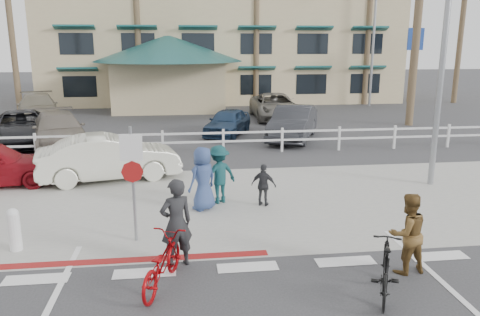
{
  "coord_description": "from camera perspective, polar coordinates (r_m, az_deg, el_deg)",
  "views": [
    {
      "loc": [
        -1.19,
        -7.77,
        4.3
      ],
      "look_at": [
        0.22,
        3.6,
        1.5
      ],
      "focal_mm": 35.0,
      "sensor_mm": 36.0,
      "label": 1
    }
  ],
  "objects": [
    {
      "name": "ground",
      "position": [
        8.96,
        1.48,
        -14.96
      ],
      "size": [
        140.0,
        140.0,
        0.0
      ],
      "primitive_type": "plane",
      "color": "#333335"
    },
    {
      "name": "sidewalk_plaza",
      "position": [
        13.05,
        -1.45,
        -5.47
      ],
      "size": [
        22.0,
        7.0,
        0.01
      ],
      "primitive_type": "cube",
      "color": "gray",
      "rests_on": "ground"
    },
    {
      "name": "cross_street",
      "position": [
        16.87,
        -2.79,
        -1.03
      ],
      "size": [
        40.0,
        5.0,
        0.01
      ],
      "primitive_type": "cube",
      "color": "#333335",
      "rests_on": "ground"
    },
    {
      "name": "parking_lot",
      "position": [
        26.15,
        -4.37,
        4.25
      ],
      "size": [
        50.0,
        16.0,
        0.01
      ],
      "primitive_type": "cube",
      "color": "#333335",
      "rests_on": "ground"
    },
    {
      "name": "curb_red",
      "position": [
        10.11,
        -17.07,
        -12.03
      ],
      "size": [
        7.0,
        0.25,
        0.02
      ],
      "primitive_type": "cube",
      "color": "maroon",
      "rests_on": "ground"
    },
    {
      "name": "rail_fence",
      "position": [
        18.73,
        -1.74,
        2.04
      ],
      "size": [
        29.4,
        0.16,
        1.0
      ],
      "primitive_type": null,
      "color": "silver",
      "rests_on": "ground"
    },
    {
      "name": "building",
      "position": [
        38.92,
        -2.44,
        15.73
      ],
      "size": [
        28.0,
        16.0,
        11.3
      ],
      "primitive_type": null,
      "color": "#CEBA8D",
      "rests_on": "ground"
    },
    {
      "name": "sign_post",
      "position": [
        10.43,
        -12.92,
        -2.48
      ],
      "size": [
        0.5,
        0.1,
        2.9
      ],
      "primitive_type": null,
      "color": "gray",
      "rests_on": "ground"
    },
    {
      "name": "bollard_0",
      "position": [
        11.09,
        -25.81,
        -7.87
      ],
      "size": [
        0.26,
        0.26,
        0.95
      ],
      "primitive_type": null,
      "color": "silver",
      "rests_on": "ground"
    },
    {
      "name": "streetlight_0",
      "position": [
        15.33,
        23.71,
        13.37
      ],
      "size": [
        0.6,
        2.0,
        9.0
      ],
      "primitive_type": null,
      "color": "gray",
      "rests_on": "ground"
    },
    {
      "name": "streetlight_1",
      "position": [
        34.4,
        15.97,
        13.99
      ],
      "size": [
        0.6,
        2.0,
        9.5
      ],
      "primitive_type": null,
      "color": "gray",
      "rests_on": "ground"
    },
    {
      "name": "info_sign",
      "position": [
        33.45,
        20.3,
        10.35
      ],
      "size": [
        1.2,
        0.16,
        5.6
      ],
      "primitive_type": null,
      "color": "navy",
      "rests_on": "ground"
    },
    {
      "name": "palm_1",
      "position": [
        34.57,
        -26.36,
        16.04
      ],
      "size": [
        4.0,
        4.0,
        13.0
      ],
      "primitive_type": null,
      "color": "black",
      "rests_on": "ground"
    },
    {
      "name": "palm_3",
      "position": [
        33.0,
        -12.55,
        18.14
      ],
      "size": [
        4.0,
        4.0,
        14.0
      ],
      "primitive_type": null,
      "color": "black",
      "rests_on": "ground"
    },
    {
      "name": "palm_5",
      "position": [
        33.25,
        2.03,
        17.54
      ],
      "size": [
        4.0,
        4.0,
        13.0
      ],
      "primitive_type": null,
      "color": "black",
      "rests_on": "ground"
    },
    {
      "name": "palm_7",
      "position": [
        35.42,
        15.57,
        17.65
      ],
      "size": [
        4.0,
        4.0,
        14.0
      ],
      "primitive_type": null,
      "color": "black",
      "rests_on": "ground"
    },
    {
      "name": "palm_9",
      "position": [
        38.55,
        25.56,
        15.74
      ],
      "size": [
        4.0,
        4.0,
        13.0
      ],
      "primitive_type": null,
      "color": "black",
      "rests_on": "ground"
    },
    {
      "name": "bike_red",
      "position": [
        8.72,
        -9.56,
        -12.51
      ],
      "size": [
        1.16,
        1.9,
        0.94
      ],
      "primitive_type": "imported",
      "rotation": [
        0.0,
        0.0,
        2.82
      ],
      "color": "#870408",
      "rests_on": "ground"
    },
    {
      "name": "rider_red",
      "position": [
        9.28,
        -7.78,
        -7.89
      ],
      "size": [
        0.77,
        0.64,
        1.8
      ],
      "primitive_type": "imported",
      "rotation": [
        0.0,
        0.0,
        3.52
      ],
      "color": "black",
      "rests_on": "ground"
    },
    {
      "name": "bike_black",
      "position": [
        8.68,
        17.32,
        -12.8
      ],
      "size": [
        1.14,
        1.76,
        1.03
      ],
      "primitive_type": "imported",
      "rotation": [
        0.0,
        0.0,
        2.72
      ],
      "color": "black",
      "rests_on": "ground"
    },
    {
      "name": "rider_black",
      "position": [
        9.54,
        19.7,
        -8.65
      ],
      "size": [
        0.86,
        0.72,
        1.59
      ],
      "primitive_type": "imported",
      "rotation": [
        0.0,
        0.0,
        3.3
      ],
      "color": "brown",
      "rests_on": "ground"
    },
    {
      "name": "pedestrian_a",
      "position": [
        12.85,
        -2.61,
        -2.01
      ],
      "size": [
        1.21,
        1.01,
        1.63
      ],
      "primitive_type": "imported",
      "rotation": [
        0.0,
        0.0,
        3.61
      ],
      "color": "#113C3F",
      "rests_on": "ground"
    },
    {
      "name": "pedestrian_child",
      "position": [
        12.66,
        2.91,
        -3.33
      ],
      "size": [
        0.74,
        0.56,
        1.17
      ],
      "primitive_type": "imported",
      "rotation": [
        0.0,
        0.0,
        2.68
      ],
      "color": "#2C2D30",
      "rests_on": "ground"
    },
    {
      "name": "pedestrian_b",
      "position": [
        12.33,
        -4.55,
        -2.53
      ],
      "size": [
        0.99,
        0.94,
        1.71
      ],
      "primitive_type": "imported",
      "rotation": [
        0.0,
        0.0,
        3.81
      ],
      "color": "navy",
      "rests_on": "ground"
    },
    {
      "name": "car_white_sedan",
      "position": [
        15.63,
        -15.63,
        0.05
      ],
      "size": [
        4.7,
        2.51,
        1.47
      ],
      "primitive_type": "imported",
      "rotation": [
        0.0,
        0.0,
        1.8
      ],
      "color": "silver",
      "rests_on": "ground"
    },
    {
      "name": "lot_car_0",
      "position": [
        22.72,
        -25.08,
        3.4
      ],
      "size": [
        3.83,
        5.69,
        1.45
      ],
      "primitive_type": "imported",
      "rotation": [
        0.0,
        0.0,
        0.3
      ],
      "color": "black",
      "rests_on": "ground"
    },
    {
      "name": "lot_car_1",
      "position": [
        21.26,
        -21.25,
        3.16
      ],
      "size": [
        3.56,
        5.47,
        1.47
      ],
      "primitive_type": "imported",
      "rotation": [
        0.0,
        0.0,
        0.32
      ],
      "color": "slate",
      "rests_on": "ground"
    },
    {
      "name": "lot_car_2",
      "position": [
        22.53,
        -1.53,
        4.4
      ],
      "size": [
        2.88,
        4.05,
        1.28
      ],
      "primitive_type": "imported",
      "rotation": [
        0.0,
        0.0,
        -0.41
      ],
      "color": "navy",
      "rests_on": "ground"
    },
    {
      "name": "lot_car_3",
      "position": [
        21.64,
        6.48,
        4.28
      ],
      "size": [
        3.35,
        4.94,
        1.54
      ],
      "primitive_type": "imported",
      "rotation": [
        0.0,
        0.0,
        -0.41
      ],
      "color": "#282A2E",
      "rests_on": "ground"
    },
    {
      "name": "lot_car_4",
      "position": [
        29.06,
        -23.44,
        5.64
      ],
      "size": [
        3.55,
        5.69,
        1.54
      ],
      "primitive_type": "imported",
      "rotation": [
        0.0,
        0.0,
        0.28
      ],
      "color": "slate",
      "rests_on": "ground"
    },
    {
      "name": "lot_car_5",
      "position": [
        27.56,
        4.28,
        6.3
      ],
      "size": [
        2.57,
        5.39,
        1.48
      ],
      "primitive_type": "imported",
      "rotation": [
        0.0,
        0.0,
        -0.02
      ],
      "color": "slate",
      "rests_on": "ground"
    }
  ]
}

